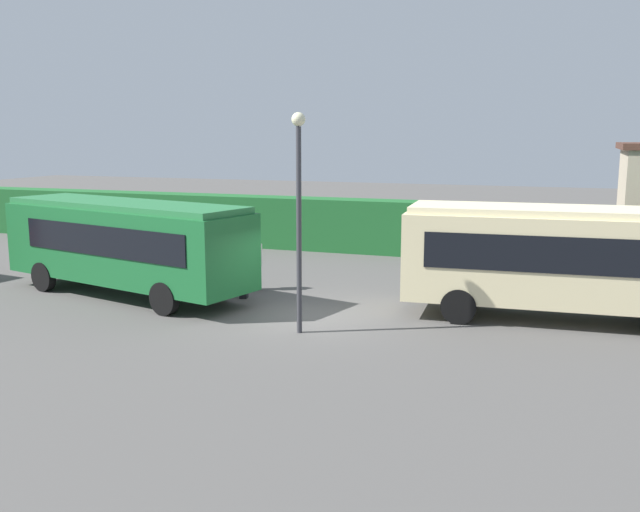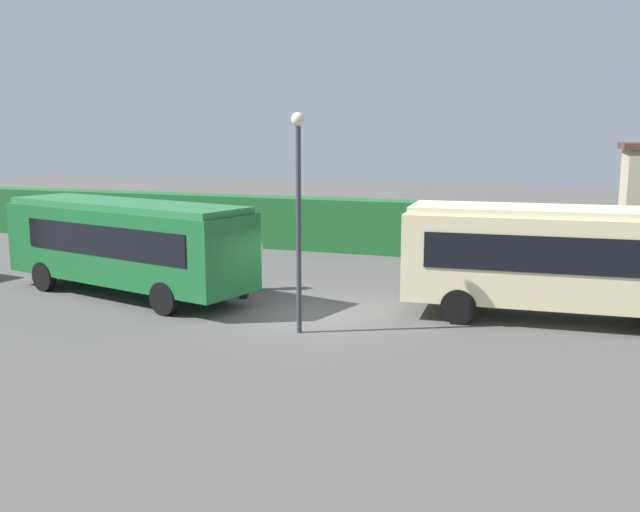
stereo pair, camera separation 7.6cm
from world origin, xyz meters
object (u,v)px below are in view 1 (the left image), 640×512
at_px(bus_cream, 560,256).
at_px(lamppost, 299,199).
at_px(person_center, 243,269).
at_px(person_left, 256,262).
at_px(traffic_cone, 71,250).
at_px(bus_green, 126,242).

distance_m(bus_cream, lamppost, 7.67).
bearing_deg(person_center, lamppost, 124.02).
distance_m(person_left, lamppost, 6.10).
bearing_deg(bus_cream, traffic_cone, 165.48).
relative_size(traffic_cone, lamppost, 0.10).
bearing_deg(bus_green, traffic_cone, -24.94).
bearing_deg(person_left, traffic_cone, 159.89).
bearing_deg(lamppost, person_center, 135.35).
bearing_deg(person_center, person_left, -95.78).
bearing_deg(bus_cream, lamppost, -154.10).
distance_m(person_center, traffic_cone, 11.41).
distance_m(bus_green, person_center, 3.98).
distance_m(bus_green, traffic_cone, 8.74).
xyz_separation_m(bus_cream, lamppost, (-6.51, -3.66, 1.75)).
height_order(bus_cream, lamppost, lamppost).
distance_m(person_left, traffic_cone, 10.85).
xyz_separation_m(person_center, traffic_cone, (-10.47, 4.48, -0.67)).
distance_m(bus_green, lamppost, 7.50).
distance_m(bus_green, person_left, 4.36).
relative_size(bus_green, lamppost, 1.65).
relative_size(bus_green, person_left, 5.35).
height_order(bus_green, lamppost, lamppost).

